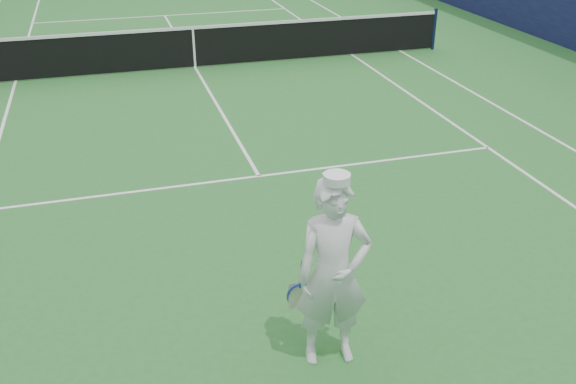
# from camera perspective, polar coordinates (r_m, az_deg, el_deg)

# --- Properties ---
(ground) EXTENTS (80.00, 80.00, 0.00)m
(ground) POSITION_cam_1_polar(r_m,az_deg,el_deg) (16.06, -8.24, 10.86)
(ground) COLOR #28692A
(ground) RESTS_ON ground
(court_markings) EXTENTS (11.03, 23.83, 0.01)m
(court_markings) POSITION_cam_1_polar(r_m,az_deg,el_deg) (16.06, -8.24, 10.88)
(court_markings) COLOR white
(court_markings) RESTS_ON ground
(tennis_net) EXTENTS (12.88, 0.09, 1.07)m
(tennis_net) POSITION_cam_1_polar(r_m,az_deg,el_deg) (15.92, -8.37, 12.78)
(tennis_net) COLOR #141E4C
(tennis_net) RESTS_ON ground
(tennis_player) EXTENTS (0.79, 0.57, 2.01)m
(tennis_player) POSITION_cam_1_polar(r_m,az_deg,el_deg) (6.04, 4.03, -7.26)
(tennis_player) COLOR white
(tennis_player) RESTS_ON ground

